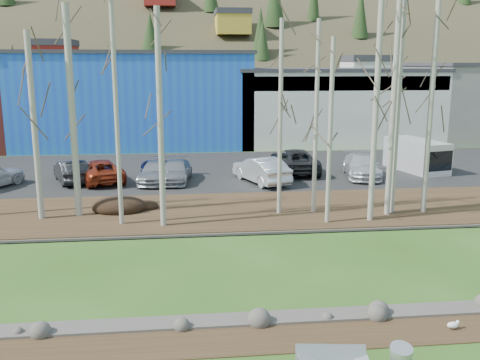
{
  "coord_description": "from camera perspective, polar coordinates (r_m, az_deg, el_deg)",
  "views": [
    {
      "loc": [
        -2.05,
        -10.92,
        7.25
      ],
      "look_at": [
        0.34,
        10.65,
        2.5
      ],
      "focal_mm": 40.0,
      "sensor_mm": 36.0,
      "label": 1
    }
  ],
  "objects": [
    {
      "name": "dirt_strip",
      "position": [
        15.04,
        2.4,
        -16.43
      ],
      "size": [
        80.0,
        1.8,
        0.03
      ],
      "primitive_type": "cube",
      "color": "#382616",
      "rests_on": "ground"
    },
    {
      "name": "near_bank_rocks",
      "position": [
        15.92,
        1.84,
        -14.76
      ],
      "size": [
        80.0,
        0.8,
        0.5
      ],
      "primitive_type": null,
      "color": "#47423D",
      "rests_on": "ground"
    },
    {
      "name": "river",
      "position": [
        19.63,
        0.13,
        -9.33
      ],
      "size": [
        80.0,
        8.0,
        0.9
      ],
      "primitive_type": null,
      "color": "black",
      "rests_on": "ground"
    },
    {
      "name": "far_bank_rocks",
      "position": [
        23.47,
        -1.0,
        -5.65
      ],
      "size": [
        80.0,
        0.8,
        0.46
      ],
      "primitive_type": null,
      "color": "#47423D",
      "rests_on": "ground"
    },
    {
      "name": "far_bank",
      "position": [
        26.5,
        -1.64,
        -3.37
      ],
      "size": [
        80.0,
        7.0,
        0.15
      ],
      "primitive_type": "cube",
      "color": "#382616",
      "rests_on": "ground"
    },
    {
      "name": "parking_lot",
      "position": [
        36.69,
        -2.98,
        1.04
      ],
      "size": [
        80.0,
        14.0,
        0.14
      ],
      "primitive_type": "cube",
      "color": "black",
      "rests_on": "ground"
    },
    {
      "name": "building_blue",
      "position": [
        50.18,
        -10.93,
        8.59
      ],
      "size": [
        20.4,
        12.24,
        8.3
      ],
      "color": "blue",
      "rests_on": "ground"
    },
    {
      "name": "building_white",
      "position": [
        51.99,
        9.48,
        7.95
      ],
      "size": [
        18.36,
        12.24,
        6.8
      ],
      "color": "beige",
      "rests_on": "ground"
    },
    {
      "name": "hillside",
      "position": [
        95.5,
        -5.31,
        18.46
      ],
      "size": [
        160.0,
        72.0,
        35.0
      ],
      "primitive_type": null,
      "color": "#302D1C",
      "rests_on": "ground"
    },
    {
      "name": "seagull",
      "position": [
        16.45,
        21.79,
        -14.15
      ],
      "size": [
        0.4,
        0.18,
        0.28
      ],
      "rotation": [
        0.0,
        0.0,
        0.01
      ],
      "color": "gold",
      "rests_on": "ground"
    },
    {
      "name": "dirt_mound",
      "position": [
        26.97,
        -12.78,
        -2.66
      ],
      "size": [
        2.67,
        1.88,
        0.52
      ],
      "primitive_type": "ellipsoid",
      "color": "black",
      "rests_on": "far_bank"
    },
    {
      "name": "birch_0",
      "position": [
        25.97,
        -21.08,
        5.27
      ],
      "size": [
        0.27,
        0.27,
        8.54
      ],
      "color": "#B7B1A5",
      "rests_on": "far_bank"
    },
    {
      "name": "birch_2",
      "position": [
        25.88,
        -17.45,
        6.81
      ],
      "size": [
        0.31,
        0.31,
        9.72
      ],
      "color": "#B7B1A5",
      "rests_on": "far_bank"
    },
    {
      "name": "birch_3",
      "position": [
        23.9,
        -13.08,
        7.72
      ],
      "size": [
        0.2,
        0.2,
        10.61
      ],
      "color": "#B7B1A5",
      "rests_on": "far_bank"
    },
    {
      "name": "birch_4",
      "position": [
        23.34,
        -8.5,
        6.33
      ],
      "size": [
        0.26,
        0.26,
        9.41
      ],
      "color": "#B7B1A5",
      "rests_on": "far_bank"
    },
    {
      "name": "birch_5",
      "position": [
        25.21,
        4.33,
        6.5
      ],
      "size": [
        0.2,
        0.2,
        9.1
      ],
      "color": "#B7B1A5",
      "rests_on": "far_bank"
    },
    {
      "name": "birch_6",
      "position": [
        24.0,
        9.6,
        5.02
      ],
      "size": [
        0.2,
        0.2,
        8.22
      ],
      "color": "#B7B1A5",
      "rests_on": "far_bank"
    },
    {
      "name": "birch_7",
      "position": [
        24.63,
        14.31,
        7.85
      ],
      "size": [
        0.26,
        0.26,
        10.67
      ],
      "color": "#B7B1A5",
      "rests_on": "far_bank"
    },
    {
      "name": "birch_8",
      "position": [
        26.24,
        16.48,
        7.45
      ],
      "size": [
        0.25,
        0.25,
        10.18
      ],
      "color": "#B7B1A5",
      "rests_on": "far_bank"
    },
    {
      "name": "birch_9",
      "position": [
        25.8,
        16.09,
        8.39
      ],
      "size": [
        0.26,
        0.26,
        11.07
      ],
      "color": "#B7B1A5",
      "rests_on": "far_bank"
    },
    {
      "name": "birch_10",
      "position": [
        26.9,
        19.68,
        7.35
      ],
      "size": [
        0.25,
        0.25,
        10.18
      ],
      "color": "#B7B1A5",
      "rests_on": "far_bank"
    },
    {
      "name": "birch_11",
      "position": [
        25.58,
        8.12,
        6.5
      ],
      "size": [
        0.2,
        0.2,
        9.1
      ],
      "color": "#B7B1A5",
      "rests_on": "far_bank"
    },
    {
      "name": "car_1",
      "position": [
        34.2,
        -17.7,
        0.88
      ],
      "size": [
        2.74,
        4.24,
        1.32
      ],
      "primitive_type": "imported",
      "rotation": [
        0.0,
        0.0,
        3.51
      ],
      "color": "black",
      "rests_on": "parking_lot"
    },
    {
      "name": "car_2",
      "position": [
        33.81,
        -14.75,
        0.98
      ],
      "size": [
        3.82,
        5.4,
        1.37
      ],
      "primitive_type": "imported",
      "rotation": [
        0.0,
        0.0,
        3.49
      ],
      "color": "#9C3319",
      "rests_on": "parking_lot"
    },
    {
      "name": "car_3",
      "position": [
        32.97,
        -8.95,
        0.87
      ],
      "size": [
        2.31,
        4.58,
        1.27
      ],
      "primitive_type": "imported",
      "rotation": [
        0.0,
        0.0,
        -0.12
      ],
      "color": "gray",
      "rests_on": "parking_lot"
    },
    {
      "name": "car_4",
      "position": [
        33.3,
        -9.02,
        0.99
      ],
      "size": [
        2.26,
        4.0,
        1.28
      ],
      "primitive_type": "imported",
      "rotation": [
        0.0,
        0.0,
        0.21
      ],
      "color": "#141446",
      "rests_on": "parking_lot"
    },
    {
      "name": "car_5",
      "position": [
        32.44,
        2.27,
        1.09
      ],
      "size": [
        3.19,
        5.04,
        1.57
      ],
      "primitive_type": "imported",
      "rotation": [
        0.0,
        0.0,
        3.49
      ],
      "color": "silver",
      "rests_on": "parking_lot"
    },
    {
      "name": "car_6",
      "position": [
        35.69,
        5.83,
        2.07
      ],
      "size": [
        2.71,
        5.69,
        1.57
      ],
      "primitive_type": "imported",
      "rotation": [
        0.0,
        0.0,
        3.12
      ],
      "color": "#262628",
      "rests_on": "parking_lot"
    },
    {
      "name": "car_7",
      "position": [
        34.93,
        12.82,
        1.48
      ],
      "size": [
        2.81,
        5.18,
        1.42
      ],
      "primitive_type": "imported",
      "rotation": [
        0.0,
        0.0,
        -0.17
      ],
      "color": "silver",
      "rests_on": "parking_lot"
    },
    {
      "name": "car_8",
      "position": [
        34.16,
        -17.35,
        0.89
      ],
      "size": [
        2.74,
        4.24,
        1.32
      ],
      "primitive_type": "imported",
      "rotation": [
        0.0,
        0.0,
        3.51
      ],
      "color": "black",
      "rests_on": "parking_lot"
    },
    {
      "name": "car_9",
      "position": [
        32.93,
        -6.93,
        0.92
      ],
      "size": [
        2.31,
        4.58,
        1.27
      ],
      "primitive_type": "imported",
      "rotation": [
        0.0,
        0.0,
        -0.12
      ],
      "color": "gray",
      "rests_on": "parking_lot"
    },
    {
      "name": "van_white",
      "position": [
        37.79,
        18.48,
        2.47
      ],
      "size": [
        3.01,
        5.09,
        2.08
      ],
      "rotation": [
        0.0,
        0.0,
        0.23
      ],
      "color": "silver",
      "rests_on": "parking_lot"
    }
  ]
}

